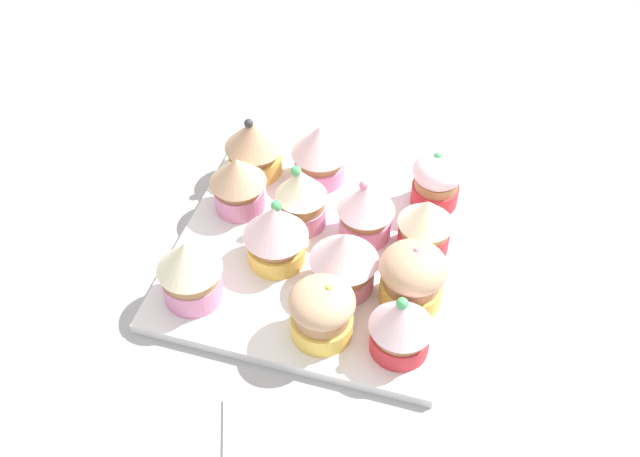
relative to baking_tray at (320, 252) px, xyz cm
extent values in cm
cube|color=#9E9EA3|center=(0.00, 0.00, -2.10)|extent=(180.00, 180.00, 3.00)
cube|color=silver|center=(0.00, 0.00, 0.00)|extent=(29.67, 29.67, 1.20)
cylinder|color=#EFC651|center=(-9.66, -10.63, 1.84)|extent=(6.15, 6.15, 2.49)
cylinder|color=#AD7F51|center=(-9.66, -10.63, 3.64)|extent=(5.46, 5.46, 1.10)
cone|color=tan|center=(-9.66, -10.63, 5.97)|extent=(6.69, 6.69, 3.56)
sphere|color=#333338|center=(-9.47, -10.98, 7.59)|extent=(1.02, 1.02, 1.02)
cylinder|color=pink|center=(-3.51, -10.25, 1.95)|extent=(5.55, 5.55, 2.70)
cylinder|color=#AD7F51|center=(-3.51, -10.25, 3.82)|extent=(5.05, 5.05, 1.04)
cone|color=tan|center=(-3.51, -10.25, 5.93)|extent=(6.20, 6.20, 3.17)
cylinder|color=pink|center=(9.66, -10.22, 2.00)|extent=(5.87, 5.87, 2.80)
cylinder|color=#AD7F51|center=(9.66, -10.22, 4.05)|extent=(5.62, 5.62, 1.31)
cone|color=#F4EDC6|center=(9.66, -10.22, 6.53)|extent=(6.37, 6.37, 3.66)
cylinder|color=pink|center=(-10.53, -3.11, 1.80)|extent=(5.80, 5.80, 2.39)
cylinder|color=#AD7F51|center=(-10.53, -3.11, 3.67)|extent=(5.23, 5.23, 1.35)
cone|color=silver|center=(-10.53, -3.11, 6.20)|extent=(6.46, 6.46, 3.71)
cylinder|color=pink|center=(-3.13, -2.99, 1.88)|extent=(5.32, 5.32, 2.56)
cylinder|color=#AD7F51|center=(-3.13, -2.99, 3.89)|extent=(4.99, 4.99, 1.46)
cone|color=#F4EDC6|center=(-3.13, -2.99, 6.33)|extent=(5.53, 5.53, 3.42)
sphere|color=#4CB266|center=(-3.21, -3.51, 7.87)|extent=(1.14, 1.14, 1.14)
cylinder|color=#EFC651|center=(2.70, -3.89, 1.71)|extent=(6.00, 6.00, 2.23)
cylinder|color=#AD7F51|center=(2.70, -3.89, 3.52)|extent=(5.35, 5.35, 1.39)
cone|color=silver|center=(2.70, -3.89, 6.16)|extent=(6.68, 6.68, 3.88)
sphere|color=#4CB266|center=(2.20, -3.80, 7.92)|extent=(1.16, 1.16, 1.16)
cylinder|color=pink|center=(-3.34, 4.01, 1.86)|extent=(5.49, 5.49, 2.52)
cylinder|color=#AD7F51|center=(-3.34, 4.01, 3.72)|extent=(4.99, 4.99, 1.20)
cone|color=silver|center=(-3.34, 4.01, 5.91)|extent=(6.07, 6.07, 3.18)
sphere|color=pink|center=(-3.64, 3.57, 7.34)|extent=(1.04, 1.04, 1.04)
cylinder|color=pink|center=(4.07, 3.63, 1.73)|extent=(6.17, 6.17, 2.27)
cylinder|color=#AD7F51|center=(4.07, 3.63, 3.61)|extent=(5.73, 5.73, 1.48)
cone|color=silver|center=(4.07, 3.63, 6.16)|extent=(6.85, 6.85, 3.64)
cylinder|color=#EFC651|center=(10.34, 3.21, 1.74)|extent=(5.95, 5.95, 2.27)
cylinder|color=#AD7F51|center=(10.34, 3.21, 3.57)|extent=(5.27, 5.27, 1.39)
ellipsoid|color=tan|center=(10.34, 3.21, 5.25)|extent=(6.28, 6.28, 3.30)
sphere|color=#EAD64C|center=(9.82, 3.71, 6.79)|extent=(0.69, 0.69, 0.69)
cylinder|color=#D1333D|center=(-10.29, 10.22, 1.81)|extent=(5.22, 5.22, 2.42)
cylinder|color=#AD7F51|center=(-10.29, 10.22, 3.61)|extent=(4.73, 4.73, 1.17)
ellipsoid|color=silver|center=(-10.29, 10.22, 5.23)|extent=(5.46, 5.46, 3.43)
sphere|color=#4CB266|center=(-10.83, 9.96, 6.80)|extent=(0.90, 0.90, 0.90)
cylinder|color=#D1333D|center=(-3.27, 10.32, 1.86)|extent=(5.41, 5.41, 2.53)
cylinder|color=#AD7F51|center=(-3.27, 10.32, 3.68)|extent=(5.18, 5.18, 1.10)
cone|color=#F4EDC6|center=(-3.27, 10.32, 5.74)|extent=(5.76, 5.76, 3.02)
cylinder|color=#EFC651|center=(4.03, 10.46, 1.80)|extent=(6.18, 6.18, 2.40)
cylinder|color=#AD7F51|center=(4.03, 10.46, 3.58)|extent=(5.50, 5.50, 1.17)
ellipsoid|color=tan|center=(4.03, 10.46, 5.39)|extent=(6.56, 6.56, 4.09)
sphere|color=pink|center=(3.62, 10.45, 7.34)|extent=(0.62, 0.62, 0.62)
cylinder|color=#D1333D|center=(10.02, 10.67, 1.74)|extent=(5.59, 5.59, 2.28)
cylinder|color=#AD7F51|center=(10.02, 10.67, 3.44)|extent=(5.17, 5.17, 1.12)
cone|color=silver|center=(10.02, 10.67, 5.63)|extent=(6.03, 6.03, 3.26)
sphere|color=#4CB266|center=(9.89, 10.48, 7.10)|extent=(1.13, 1.13, 1.13)
camera|label=1|loc=(51.55, 15.13, 60.23)|focal=42.67mm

